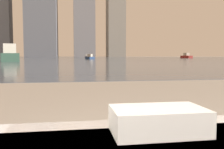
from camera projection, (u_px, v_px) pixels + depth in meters
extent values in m
cube|color=white|center=(158.00, 127.00, 0.78)|extent=(0.29, 0.17, 0.04)
cube|color=white|center=(158.00, 114.00, 0.78)|extent=(0.29, 0.17, 0.04)
cube|color=slate|center=(73.00, 58.00, 61.06)|extent=(180.00, 110.00, 0.01)
cube|color=#4C4C51|center=(87.00, 57.00, 72.70)|extent=(1.43, 3.20, 0.54)
cube|color=silver|center=(87.00, 55.00, 72.65)|extent=(0.91, 1.24, 0.62)
cube|color=navy|center=(90.00, 58.00, 48.10)|extent=(1.98, 2.73, 0.46)
cube|color=#B2A893|center=(90.00, 55.00, 48.07)|extent=(1.02, 1.17, 0.52)
cube|color=maroon|center=(186.00, 57.00, 66.84)|extent=(1.90, 3.92, 0.66)
cube|color=#B2A893|center=(186.00, 54.00, 66.78)|extent=(1.16, 1.55, 0.75)
cube|color=#335647|center=(10.00, 57.00, 29.74)|extent=(3.21, 5.89, 0.98)
cube|color=silver|center=(10.00, 49.00, 29.66)|extent=(1.86, 2.37, 1.12)
cube|color=slate|center=(41.00, 9.00, 112.38)|extent=(13.72, 13.88, 43.00)
cube|color=slate|center=(84.00, 27.00, 116.00)|extent=(9.69, 9.75, 27.89)
cube|color=gray|center=(116.00, 5.00, 117.57)|extent=(8.08, 9.65, 48.62)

